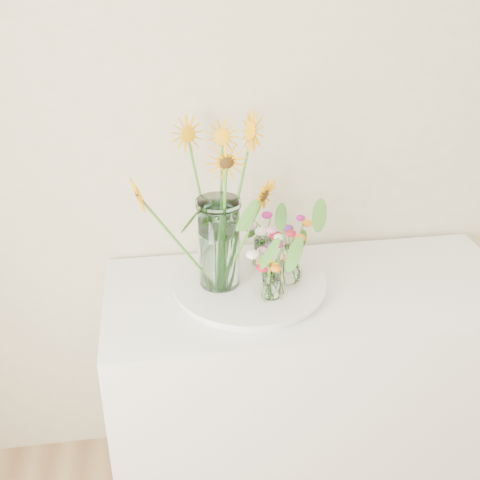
{
  "coord_description": "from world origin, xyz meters",
  "views": [
    {
      "loc": [
        -0.8,
        0.27,
        2.0
      ],
      "look_at": [
        -0.55,
        1.96,
        1.09
      ],
      "focal_mm": 45.0,
      "sensor_mm": 36.0,
      "label": 1
    }
  ],
  "objects": [
    {
      "name": "tray",
      "position": [
        -0.52,
        1.96,
        0.91
      ],
      "size": [
        0.49,
        0.49,
        0.02
      ],
      "primitive_type": "cylinder",
      "color": "white",
      "rests_on": "counter"
    },
    {
      "name": "wildflower_posy_c",
      "position": [
        -0.45,
        2.06,
        1.02
      ],
      "size": [
        0.2,
        0.2,
        0.19
      ],
      "primitive_type": null,
      "color": "orange",
      "rests_on": "tray"
    },
    {
      "name": "wildflower_posy_a",
      "position": [
        -0.46,
        1.86,
        1.02
      ],
      "size": [
        0.19,
        0.19,
        0.2
      ],
      "primitive_type": null,
      "color": "orange",
      "rests_on": "tray"
    },
    {
      "name": "small_vase_a",
      "position": [
        -0.46,
        1.86,
        0.98
      ],
      "size": [
        0.07,
        0.07,
        0.11
      ],
      "primitive_type": "cylinder",
      "rotation": [
        0.0,
        0.0,
        -0.16
      ],
      "color": "white",
      "rests_on": "tray"
    },
    {
      "name": "sunflower_bouquet",
      "position": [
        -0.62,
        1.96,
        1.21
      ],
      "size": [
        0.79,
        0.79,
        0.58
      ],
      "primitive_type": null,
      "rotation": [
        0.0,
        0.0,
        -0.08
      ],
      "color": "#EDA005",
      "rests_on": "tray"
    },
    {
      "name": "small_vase_c",
      "position": [
        -0.45,
        2.06,
        0.98
      ],
      "size": [
        0.07,
        0.07,
        0.1
      ],
      "primitive_type": "cylinder",
      "rotation": [
        0.0,
        0.0,
        0.12
      ],
      "color": "white",
      "rests_on": "tray"
    },
    {
      "name": "wildflower_posy_b",
      "position": [
        -0.39,
        1.95,
        1.04
      ],
      "size": [
        0.19,
        0.19,
        0.22
      ],
      "primitive_type": null,
      "color": "orange",
      "rests_on": "tray"
    },
    {
      "name": "mason_jar",
      "position": [
        -0.62,
        1.96,
        1.08
      ],
      "size": [
        0.14,
        0.14,
        0.31
      ],
      "primitive_type": "cylinder",
      "rotation": [
        0.0,
        0.0,
        -0.08
      ],
      "color": "#A9D7C8",
      "rests_on": "tray"
    },
    {
      "name": "counter",
      "position": [
        -0.3,
        1.93,
        0.45
      ],
      "size": [
        1.4,
        0.6,
        0.9
      ],
      "primitive_type": "cube",
      "color": "white",
      "rests_on": "ground_plane"
    },
    {
      "name": "small_vase_b",
      "position": [
        -0.39,
        1.95,
        0.99
      ],
      "size": [
        0.12,
        0.12,
        0.13
      ],
      "primitive_type": null,
      "rotation": [
        0.0,
        0.0,
        -0.33
      ],
      "color": "white",
      "rests_on": "tray"
    }
  ]
}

